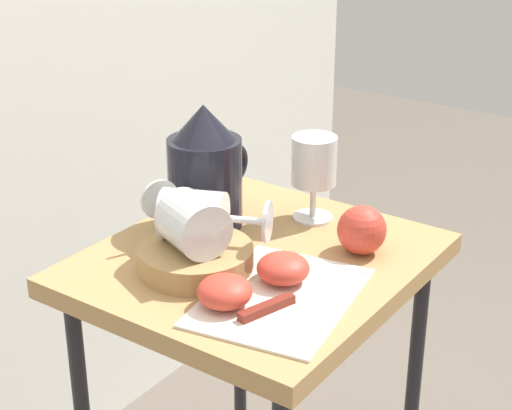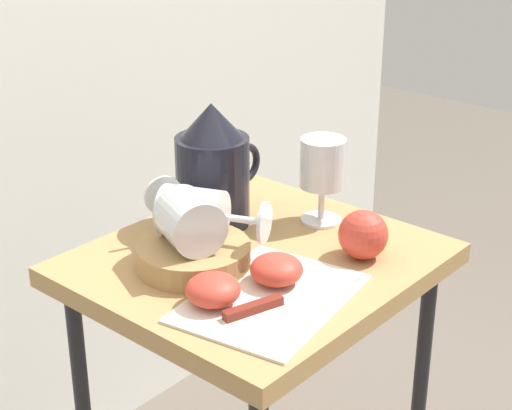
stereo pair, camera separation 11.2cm
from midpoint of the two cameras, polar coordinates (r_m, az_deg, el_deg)
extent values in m
cube|color=#AD8451|center=(1.23, -2.62, -4.12)|extent=(0.48, 0.44, 0.03)
cylinder|color=black|center=(1.63, -3.10, -10.31)|extent=(0.02, 0.02, 0.65)
cube|color=silver|center=(1.11, -1.24, -6.37)|extent=(0.27, 0.22, 0.00)
cylinder|color=#AD8451|center=(1.18, -6.83, -3.69)|extent=(0.16, 0.16, 0.03)
cylinder|color=black|center=(1.29, -5.97, 1.46)|extent=(0.11, 0.11, 0.14)
cylinder|color=#B23819|center=(1.30, -5.91, 0.31)|extent=(0.11, 0.11, 0.08)
cone|color=black|center=(1.26, -6.15, 5.60)|extent=(0.10, 0.10, 0.05)
torus|color=black|center=(1.34, -3.89, 2.74)|extent=(0.07, 0.01, 0.07)
cylinder|color=silver|center=(1.33, 1.41, -0.87)|extent=(0.06, 0.06, 0.00)
cylinder|color=silver|center=(1.32, 1.42, 0.32)|extent=(0.01, 0.01, 0.06)
cylinder|color=silver|center=(1.30, 1.45, 3.02)|extent=(0.07, 0.07, 0.08)
cylinder|color=#B23819|center=(1.30, 1.45, 2.32)|extent=(0.06, 0.06, 0.04)
cylinder|color=silver|center=(1.15, -7.10, -1.36)|extent=(0.10, 0.10, 0.08)
cylinder|color=silver|center=(1.20, -8.56, -0.16)|extent=(0.03, 0.06, 0.01)
cylinder|color=silver|center=(1.23, -9.17, 0.34)|extent=(0.06, 0.03, 0.06)
cylinder|color=silver|center=(1.18, -7.02, -0.76)|extent=(0.10, 0.11, 0.07)
cylinder|color=silver|center=(1.16, -3.52, -1.09)|extent=(0.03, 0.06, 0.01)
cylinder|color=silver|center=(1.15, -1.98, -1.23)|extent=(0.06, 0.03, 0.06)
ellipsoid|color=#CC3D2D|center=(1.08, -5.14, -5.97)|extent=(0.07, 0.07, 0.04)
ellipsoid|color=#CC3D2D|center=(1.13, -0.97, -4.40)|extent=(0.07, 0.07, 0.04)
sphere|color=#CC3D2D|center=(1.22, 4.62, -1.76)|extent=(0.07, 0.07, 0.07)
cube|color=silver|center=(1.13, 2.20, -5.52)|extent=(0.13, 0.05, 0.00)
cube|color=maroon|center=(1.07, -2.28, -7.09)|extent=(0.09, 0.04, 0.01)
camera|label=1|loc=(0.06, -92.70, -1.18)|focal=58.70mm
camera|label=2|loc=(0.06, 87.30, 1.18)|focal=58.70mm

